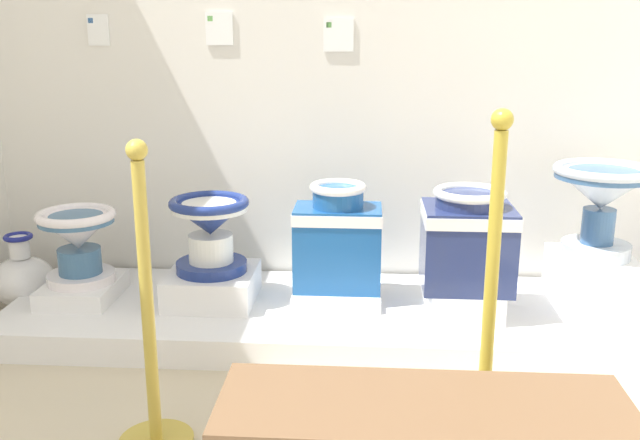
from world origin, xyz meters
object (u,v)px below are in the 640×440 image
(antique_toilet_leftmost, at_px, (338,236))
(stanchion_post_near_right, at_px, (487,349))
(info_placard_second, at_px, (219,28))
(info_placard_third, at_px, (338,35))
(antique_toilet_pale_glazed, at_px, (467,236))
(info_placard_first, at_px, (98,30))
(plinth_block_central_ornate, at_px, (212,286))
(plinth_block_squat_floral, at_px, (592,280))
(antique_toilet_broad_patterned, at_px, (78,237))
(antique_toilet_central_ornate, at_px, (210,225))
(plinth_block_pale_glazed, at_px, (464,299))
(stanchion_post_near_left, at_px, (151,356))
(decorative_vase_spare, at_px, (23,280))
(plinth_block_broad_patterned, at_px, (83,290))
(plinth_block_leftmost, at_px, (337,292))
(antique_toilet_squat_floral, at_px, (601,194))

(antique_toilet_leftmost, bearing_deg, stanchion_post_near_right, -62.77)
(info_placard_second, relative_size, info_placard_third, 1.00)
(antique_toilet_pale_glazed, bearing_deg, info_placard_first, 164.07)
(plinth_block_central_ornate, relative_size, antique_toilet_leftmost, 0.81)
(plinth_block_squat_floral, xyz_separation_m, info_placard_second, (-1.68, 0.35, 1.06))
(antique_toilet_pale_glazed, xyz_separation_m, plinth_block_squat_floral, (0.57, 0.13, -0.23))
(plinth_block_central_ornate, xyz_separation_m, antique_toilet_pale_glazed, (1.09, -0.06, 0.27))
(antique_toilet_broad_patterned, xyz_separation_m, antique_toilet_central_ornate, (0.59, 0.02, 0.06))
(plinth_block_central_ornate, relative_size, info_placard_first, 2.71)
(plinth_block_pale_glazed, xyz_separation_m, stanchion_post_near_left, (-1.08, -0.89, 0.13))
(decorative_vase_spare, xyz_separation_m, stanchion_post_near_left, (0.94, -1.06, 0.16))
(plinth_block_central_ornate, distance_m, info_placard_second, 1.18)
(plinth_block_broad_patterned, bearing_deg, stanchion_post_near_left, -56.95)
(antique_toilet_leftmost, bearing_deg, decorative_vase_spare, 178.43)
(antique_toilet_leftmost, bearing_deg, plinth_block_pale_glazed, -13.53)
(plinth_block_leftmost, bearing_deg, antique_toilet_pale_glazed, -13.53)
(plinth_block_squat_floral, height_order, antique_toilet_squat_floral, antique_toilet_squat_floral)
(plinth_block_broad_patterned, xyz_separation_m, antique_toilet_squat_floral, (2.25, 0.09, 0.46))
(antique_toilet_broad_patterned, xyz_separation_m, antique_toilet_pale_glazed, (1.68, -0.04, 0.05))
(plinth_block_broad_patterned, xyz_separation_m, plinth_block_leftmost, (1.14, 0.09, -0.01))
(plinth_block_leftmost, bearing_deg, info_placard_first, 162.95)
(stanchion_post_near_left, xyz_separation_m, stanchion_post_near_right, (1.03, 0.05, 0.03))
(antique_toilet_squat_floral, bearing_deg, antique_toilet_leftmost, -179.98)
(antique_toilet_central_ornate, bearing_deg, info_placard_second, 92.30)
(plinth_block_broad_patterned, distance_m, plinth_block_pale_glazed, 1.68)
(plinth_block_leftmost, relative_size, decorative_vase_spare, 1.02)
(plinth_block_broad_patterned, relative_size, plinth_block_leftmost, 0.96)
(antique_toilet_central_ornate, distance_m, plinth_block_leftmost, 0.64)
(plinth_block_broad_patterned, height_order, antique_toilet_broad_patterned, antique_toilet_broad_patterned)
(antique_toilet_leftmost, height_order, info_placard_third, info_placard_third)
(antique_toilet_leftmost, height_order, decorative_vase_spare, antique_toilet_leftmost)
(antique_toilet_pale_glazed, distance_m, info_placard_third, 1.09)
(info_placard_second, bearing_deg, decorative_vase_spare, -161.21)
(antique_toilet_squat_floral, bearing_deg, stanchion_post_near_right, -122.31)
(antique_toilet_central_ornate, height_order, stanchion_post_near_right, stanchion_post_near_right)
(plinth_block_central_ornate, bearing_deg, plinth_block_squat_floral, 2.52)
(plinth_block_leftmost, bearing_deg, stanchion_post_near_left, -117.65)
(info_placard_first, bearing_deg, info_placard_third, 0.00)
(antique_toilet_broad_patterned, xyz_separation_m, decorative_vase_spare, (-0.34, 0.13, -0.26))
(plinth_block_squat_floral, xyz_separation_m, info_placard_third, (-1.13, 0.35, 1.03))
(stanchion_post_near_left, bearing_deg, antique_toilet_leftmost, 62.35)
(plinth_block_pale_glazed, height_order, stanchion_post_near_left, stanchion_post_near_left)
(plinth_block_leftmost, distance_m, antique_toilet_squat_floral, 1.21)
(info_placard_third, distance_m, decorative_vase_spare, 1.86)
(plinth_block_broad_patterned, bearing_deg, plinth_block_pale_glazed, -1.42)
(info_placard_first, relative_size, info_placard_second, 0.95)
(antique_toilet_central_ornate, relative_size, plinth_block_pale_glazed, 1.06)
(plinth_block_broad_patterned, bearing_deg, plinth_block_leftmost, 4.49)
(info_placard_second, height_order, stanchion_post_near_left, info_placard_second)
(plinth_block_broad_patterned, height_order, antique_toilet_central_ornate, antique_toilet_central_ornate)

